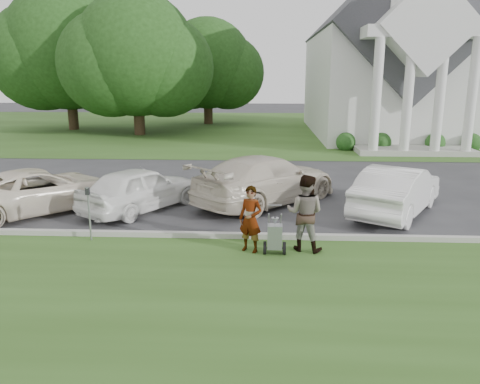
# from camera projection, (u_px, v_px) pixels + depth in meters

# --- Properties ---
(ground) EXTENTS (120.00, 120.00, 0.00)m
(ground) POSITION_uv_depth(u_px,v_px,m) (230.00, 246.00, 11.72)
(ground) COLOR #333335
(ground) RESTS_ON ground
(grass_strip) EXTENTS (80.00, 7.00, 0.01)m
(grass_strip) POSITION_uv_depth(u_px,v_px,m) (219.00, 302.00, 8.81)
(grass_strip) COLOR #304F1B
(grass_strip) RESTS_ON ground
(church_lawn) EXTENTS (80.00, 30.00, 0.01)m
(church_lawn) POSITION_uv_depth(u_px,v_px,m) (253.00, 128.00, 37.87)
(church_lawn) COLOR #304F1B
(church_lawn) RESTS_ON ground
(curb) EXTENTS (80.00, 0.18, 0.15)m
(curb) POSITION_uv_depth(u_px,v_px,m) (231.00, 236.00, 12.24)
(curb) COLOR #9E9E93
(curb) RESTS_ON ground
(church) EXTENTS (9.19, 19.00, 24.10)m
(church) POSITION_uv_depth(u_px,v_px,m) (383.00, 48.00, 32.23)
(church) COLOR white
(church) RESTS_ON ground
(tree_left) EXTENTS (10.63, 8.40, 9.71)m
(tree_left) POSITION_uv_depth(u_px,v_px,m) (136.00, 61.00, 32.16)
(tree_left) COLOR #332316
(tree_left) RESTS_ON ground
(tree_far) EXTENTS (11.64, 9.20, 10.73)m
(tree_far) POSITION_uv_depth(u_px,v_px,m) (67.00, 54.00, 35.21)
(tree_far) COLOR #332316
(tree_far) RESTS_ON ground
(tree_back) EXTENTS (9.61, 7.60, 8.89)m
(tree_back) POSITION_uv_depth(u_px,v_px,m) (207.00, 68.00, 39.81)
(tree_back) COLOR #332316
(tree_back) RESTS_ON ground
(striping_cart) EXTENTS (0.54, 1.06, 0.98)m
(striping_cart) POSITION_uv_depth(u_px,v_px,m) (275.00, 237.00, 11.08)
(striping_cart) COLOR black
(striping_cart) RESTS_ON ground
(person_left) EXTENTS (0.70, 0.60, 1.61)m
(person_left) POSITION_uv_depth(u_px,v_px,m) (251.00, 220.00, 11.14)
(person_left) COLOR #999999
(person_left) RESTS_ON ground
(person_right) EXTENTS (1.08, 0.95, 1.87)m
(person_right) POSITION_uv_depth(u_px,v_px,m) (305.00, 213.00, 11.21)
(person_right) COLOR #999999
(person_right) RESTS_ON ground
(parking_meter_near) EXTENTS (0.10, 0.09, 1.42)m
(parking_meter_near) POSITION_uv_depth(u_px,v_px,m) (89.00, 207.00, 11.88)
(parking_meter_near) COLOR gray
(parking_meter_near) RESTS_ON ground
(car_a) EXTENTS (5.02, 5.02, 1.35)m
(car_a) POSITION_uv_depth(u_px,v_px,m) (39.00, 190.00, 14.54)
(car_a) COLOR #F0E3CC
(car_a) RESTS_ON ground
(car_b) EXTENTS (3.62, 4.36, 1.40)m
(car_b) POSITION_uv_depth(u_px,v_px,m) (140.00, 188.00, 14.65)
(car_b) COLOR white
(car_b) RESTS_ON ground
(car_c) EXTENTS (5.38, 5.53, 1.59)m
(car_c) POSITION_uv_depth(u_px,v_px,m) (266.00, 180.00, 15.48)
(car_c) COLOR beige
(car_c) RESTS_ON ground
(car_d) EXTENTS (3.69, 4.69, 1.49)m
(car_d) POSITION_uv_depth(u_px,v_px,m) (397.00, 190.00, 14.27)
(car_d) COLOR white
(car_d) RESTS_ON ground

